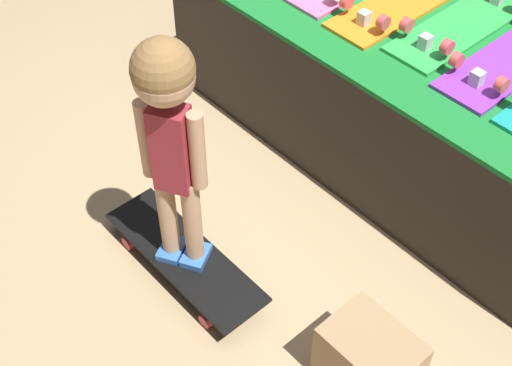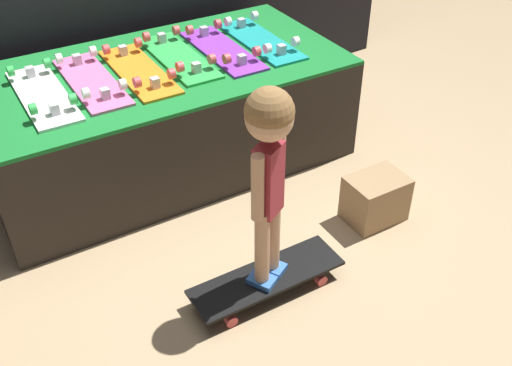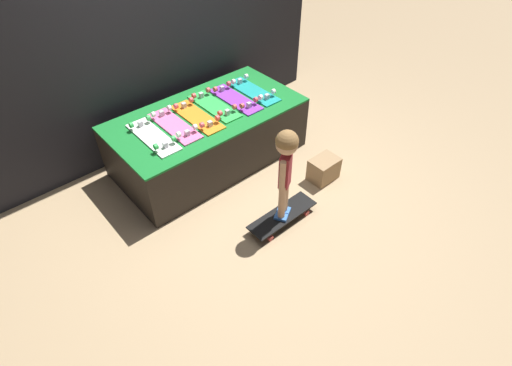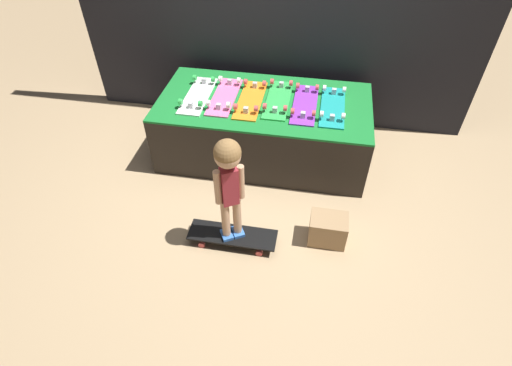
% 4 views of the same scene
% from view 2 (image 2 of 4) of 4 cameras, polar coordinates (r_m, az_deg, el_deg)
% --- Properties ---
extents(ground_plane, '(16.00, 16.00, 0.00)m').
position_cam_2_polar(ground_plane, '(3.10, -4.10, -2.64)').
color(ground_plane, tan).
extents(display_rack, '(1.93, 0.99, 0.59)m').
position_cam_2_polar(display_rack, '(3.36, -8.67, 6.43)').
color(display_rack, black).
rests_on(display_rack, ground_plane).
extents(skateboard_white_on_rack, '(0.21, 0.66, 0.09)m').
position_cam_2_polar(skateboard_white_on_rack, '(3.05, -19.65, 8.02)').
color(skateboard_white_on_rack, white).
rests_on(skateboard_white_on_rack, display_rack).
extents(skateboard_pink_on_rack, '(0.21, 0.66, 0.09)m').
position_cam_2_polar(skateboard_pink_on_rack, '(3.12, -15.43, 9.46)').
color(skateboard_pink_on_rack, pink).
rests_on(skateboard_pink_on_rack, display_rack).
extents(skateboard_orange_on_rack, '(0.21, 0.66, 0.09)m').
position_cam_2_polar(skateboard_orange_on_rack, '(3.16, -11.10, 10.53)').
color(skateboard_orange_on_rack, orange).
rests_on(skateboard_orange_on_rack, display_rack).
extents(skateboard_green_on_rack, '(0.21, 0.66, 0.09)m').
position_cam_2_polar(skateboard_green_on_rack, '(3.28, -7.39, 11.91)').
color(skateboard_green_on_rack, green).
rests_on(skateboard_green_on_rack, display_rack).
extents(skateboard_purple_on_rack, '(0.21, 0.66, 0.09)m').
position_cam_2_polar(skateboard_purple_on_rack, '(3.35, -3.23, 12.66)').
color(skateboard_purple_on_rack, purple).
rests_on(skateboard_purple_on_rack, display_rack).
extents(skateboard_teal_on_rack, '(0.21, 0.66, 0.09)m').
position_cam_2_polar(skateboard_teal_on_rack, '(3.46, 0.43, 13.52)').
color(skateboard_teal_on_rack, teal).
rests_on(skateboard_teal_on_rack, display_rack).
extents(skateboard_on_floor, '(0.69, 0.21, 0.09)m').
position_cam_2_polar(skateboard_on_floor, '(2.63, 1.04, -9.09)').
color(skateboard_on_floor, black).
rests_on(skateboard_on_floor, ground_plane).
extents(child, '(0.21, 0.18, 0.91)m').
position_cam_2_polar(child, '(2.22, 1.23, 2.76)').
color(child, '#3870C6').
rests_on(child, skateboard_on_floor).
extents(storage_box, '(0.29, 0.21, 0.24)m').
position_cam_2_polar(storage_box, '(3.04, 11.29, -1.47)').
color(storage_box, '#A37F56').
rests_on(storage_box, ground_plane).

